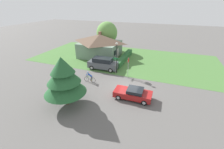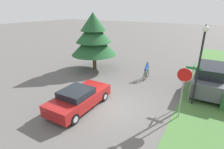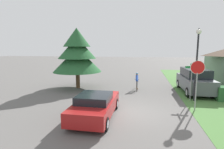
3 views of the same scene
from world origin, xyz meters
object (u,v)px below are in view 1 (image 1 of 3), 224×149
Objects in this scene: street_lamp at (117,53)px; cyclist at (90,77)px; sedan_left_lane at (133,94)px; cottage_house at (100,45)px; parked_suv_right at (103,63)px; street_name_sign at (116,63)px; stop_sign at (128,63)px; deciduous_tree_right at (107,33)px; conifer_tall_near at (64,78)px.

cyclist is at bearing 148.22° from street_lamp.
cottage_house is at bearing -52.15° from sedan_left_lane.
parked_suv_right reaches higher than sedan_left_lane.
parked_suv_right is 2.88m from street_name_sign.
cyclist is (-10.98, -3.44, -1.60)m from cottage_house.
stop_sign is at bearing -103.11° from street_lamp.
street_name_sign is at bearing -151.78° from deciduous_tree_right.
parked_suv_right is 11.65m from deciduous_tree_right.
deciduous_tree_right is (17.36, 10.42, 3.38)m from sedan_left_lane.
cottage_house is 9.16m from street_lamp.
parked_suv_right is (4.82, 0.08, 0.28)m from cyclist.
cyclist is (1.88, 6.73, 0.08)m from sedan_left_lane.
cottage_house is 1.53× the size of conifer_tall_near.
deciduous_tree_right reaches higher than street_name_sign.
deciduous_tree_right is (15.48, 3.69, 3.30)m from cyclist.
cyclist is 4.78m from street_name_sign.
deciduous_tree_right is (11.58, 6.22, 2.20)m from street_name_sign.
cottage_house is at bearing -62.87° from parked_suv_right.
cottage_house is 1.31× the size of deciduous_tree_right.
stop_sign is 14.52m from deciduous_tree_right.
cyclist is at bearing -50.98° from stop_sign.
street_lamp reaches higher than sedan_left_lane.
parked_suv_right is 1.67× the size of stop_sign.
conifer_tall_near is at bearing 89.56° from parked_suv_right.
sedan_left_lane is at bearing 160.79° from cyclist.
cottage_house is at bearing -176.89° from deciduous_tree_right.
street_name_sign is 13.33m from deciduous_tree_right.
street_name_sign is (-0.26, 0.05, -1.58)m from street_lamp.
street_lamp is 12.95m from deciduous_tree_right.
street_name_sign reaches higher than cyclist.
sedan_left_lane is 0.79× the size of conifer_tall_near.
parked_suv_right is at bearing 76.07° from street_lamp.
sedan_left_lane is 6.16m from stop_sign.
stop_sign is at bearing -95.80° from street_name_sign.
street_lamp is at bearing -102.96° from stop_sign.
cottage_house is 16.48m from sedan_left_lane.
deciduous_tree_right is (11.79, 8.27, 1.88)m from stop_sign.
street_lamp is at bearing -139.44° from cottage_house.
stop_sign is at bearing -69.39° from sedan_left_lane.
cottage_house is 4.82× the size of cyclist.
street_lamp is (-0.66, -2.65, 2.40)m from parked_suv_right.
deciduous_tree_right is (4.50, 0.24, 1.70)m from cottage_house.
deciduous_tree_right reaches higher than stop_sign.
conifer_tall_near is (-9.68, 2.46, -0.15)m from street_lamp.
conifer_tall_near is (-3.64, 6.62, 2.61)m from sedan_left_lane.
cottage_house is 9.27m from street_name_sign.
deciduous_tree_right reaches higher than parked_suv_right.
conifer_tall_near reaches higher than cottage_house.
deciduous_tree_right is at bearing 10.26° from conifer_tall_near.
cyclist is 16.25m from deciduous_tree_right.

